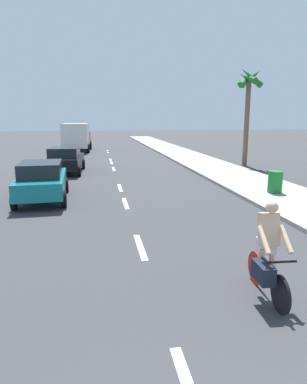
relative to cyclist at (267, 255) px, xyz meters
The scene contains 16 objects.
ground_plane 15.60m from the cyclist, 97.14° to the left, with size 160.00×160.00×0.00m, color #38383A.
sidewalk_strip 18.09m from the cyclist, 75.03° to the left, with size 3.60×80.00×0.14m, color #9E998E.
lane_stripe_2 3.58m from the cyclist, 123.76° to the left, with size 0.16×1.80×0.01m, color white.
lane_stripe_3 7.86m from the cyclist, 104.34° to the left, with size 0.16×1.80×0.01m, color white.
lane_stripe_4 10.88m from the cyclist, 100.28° to the left, with size 0.16×1.80×0.01m, color white.
lane_stripe_5 17.18m from the cyclist, 96.48° to the left, with size 0.16×1.80×0.01m, color white.
lane_stripe_6 20.56m from the cyclist, 95.41° to the left, with size 0.16×1.80×0.01m, color white.
lane_stripe_7 22.27m from the cyclist, 94.99° to the left, with size 0.16×1.80×0.01m, color white.
lane_stripe_8 30.17m from the cyclist, 93.68° to the left, with size 0.16×1.80×0.01m, color white.
lane_stripe_9 29.08m from the cyclist, 93.82° to the left, with size 0.16×1.80×0.01m, color white.
cyclist is the anchor object (origin of this frame).
parked_car_teal 10.07m from the cyclist, 120.97° to the left, with size 2.12×4.26×1.57m.
parked_car_black 16.61m from the cyclist, 107.18° to the left, with size 2.21×4.57×1.57m.
delivery_truck 30.65m from the cyclist, 99.36° to the left, with size 2.85×6.32×2.80m.
palm_tree_far 19.11m from the cyclist, 67.09° to the left, with size 1.84×1.83×6.72m.
trash_bin_near 9.05m from the cyclist, 60.37° to the left, with size 0.60×0.60×0.93m, color #19722D.
Camera 1 is at (-1.00, -0.76, 3.22)m, focal length 31.76 mm.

